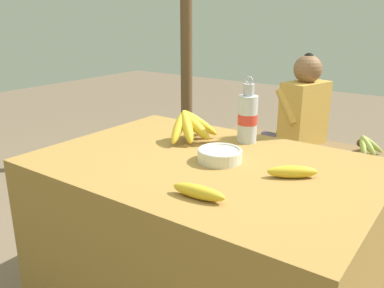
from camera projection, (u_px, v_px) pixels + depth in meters
name	position (u px, v px, depth m)	size (l,w,h in m)	color
market_counter	(204.00, 242.00, 1.77)	(1.36, 0.95, 0.75)	olive
banana_bunch_ripe	(191.00, 125.00, 1.89)	(0.19, 0.33, 0.16)	#4C381E
serving_bowl	(220.00, 155.00, 1.64)	(0.18, 0.18, 0.05)	silver
water_bottle	(248.00, 117.00, 1.86)	(0.09, 0.09, 0.31)	silver
loose_banana_front	(199.00, 192.00, 1.31)	(0.19, 0.06, 0.05)	gold
loose_banana_side	(292.00, 172.00, 1.48)	(0.18, 0.14, 0.05)	gold
wooden_bench	(307.00, 152.00, 3.04)	(1.35, 0.32, 0.40)	brown
seated_vendor	(299.00, 115.00, 2.98)	(0.46, 0.43, 1.06)	#564C60
banana_bunch_green	(366.00, 144.00, 2.77)	(0.18, 0.28, 0.14)	#4C381E
support_post_near	(186.00, 7.00, 3.56)	(0.11, 0.11, 2.75)	brown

